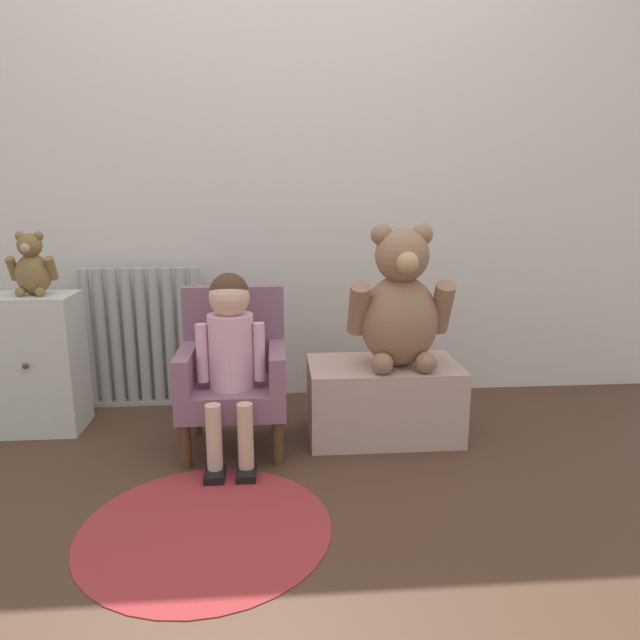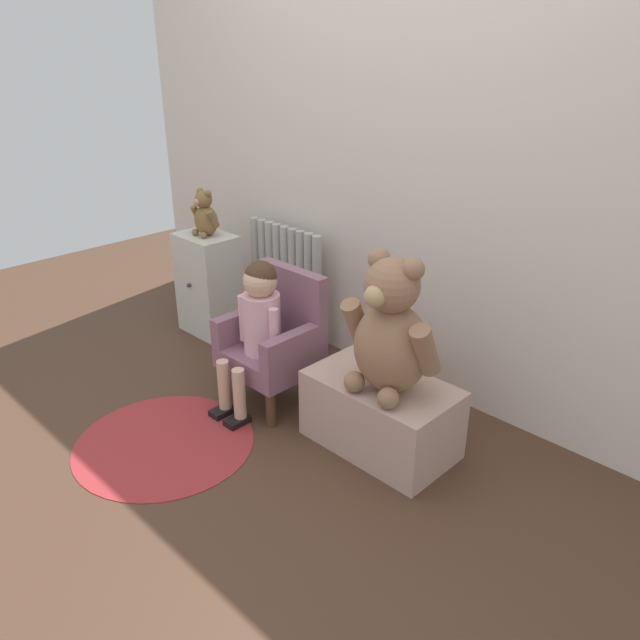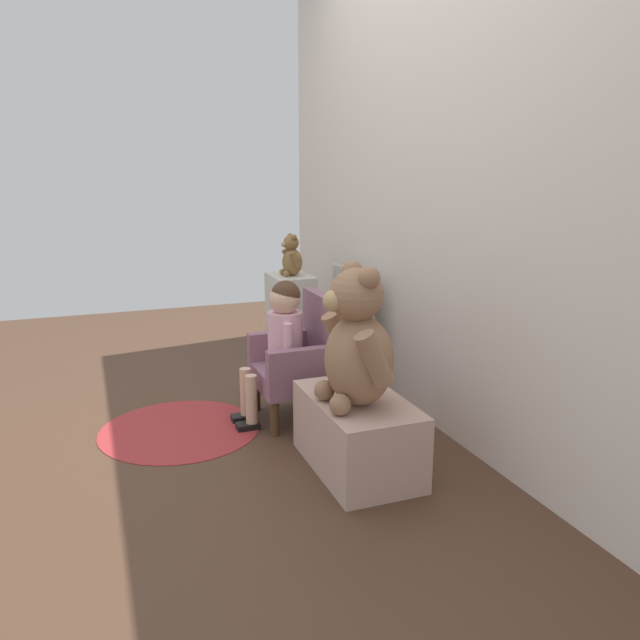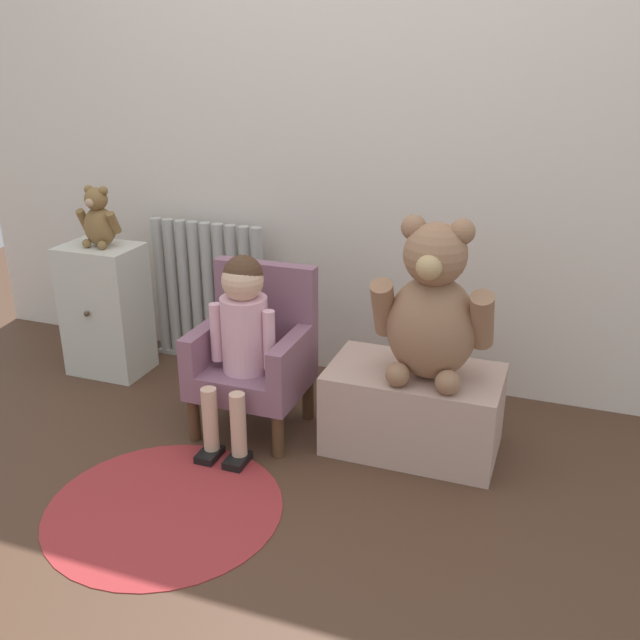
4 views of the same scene
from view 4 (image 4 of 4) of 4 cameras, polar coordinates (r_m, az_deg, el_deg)
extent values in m
plane|color=#492F21|center=(2.38, -5.41, -14.70)|extent=(6.00, 6.00, 0.00)
cube|color=beige|center=(2.94, 3.25, 17.64)|extent=(3.80, 0.05, 2.40)
cylinder|color=#ADAEA8|center=(3.38, -12.59, 2.73)|extent=(0.05, 0.05, 0.63)
cylinder|color=#ADAEA8|center=(3.35, -11.69, 2.62)|extent=(0.05, 0.05, 0.63)
cylinder|color=#ADAEA8|center=(3.32, -10.78, 2.51)|extent=(0.05, 0.05, 0.63)
cylinder|color=#ADAEA8|center=(3.29, -9.84, 2.40)|extent=(0.05, 0.05, 0.63)
cylinder|color=#ADAEA8|center=(3.26, -8.89, 2.28)|extent=(0.05, 0.05, 0.63)
cylinder|color=#ADAEA8|center=(3.23, -7.93, 2.16)|extent=(0.05, 0.05, 0.63)
cylinder|color=#ADAEA8|center=(3.20, -6.94, 2.04)|extent=(0.05, 0.05, 0.63)
cylinder|color=#ADAEA8|center=(3.18, -5.95, 1.91)|extent=(0.05, 0.05, 0.63)
cylinder|color=#ADAEA8|center=(3.15, -4.93, 1.79)|extent=(0.05, 0.05, 0.63)
cube|color=#ADAEA8|center=(3.38, -8.58, -2.96)|extent=(0.56, 0.05, 0.02)
cube|color=beige|center=(3.27, -16.73, 0.79)|extent=(0.33, 0.24, 0.58)
sphere|color=#4C3823|center=(3.16, -18.18, 0.48)|extent=(0.02, 0.02, 0.02)
cube|color=#84596C|center=(2.69, -5.51, -4.55)|extent=(0.40, 0.36, 0.10)
cube|color=#84596C|center=(2.73, -4.33, 1.05)|extent=(0.40, 0.06, 0.35)
cube|color=#84596C|center=(2.72, -8.87, -1.69)|extent=(0.06, 0.36, 0.14)
cube|color=#84596C|center=(2.58, -2.16, -2.75)|extent=(0.06, 0.36, 0.14)
cylinder|color=#4C331E|center=(2.71, -10.03, -7.81)|extent=(0.04, 0.04, 0.17)
cylinder|color=#4C331E|center=(2.58, -3.38, -9.20)|extent=(0.04, 0.04, 0.17)
cylinder|color=#4C331E|center=(2.94, -7.17, -5.18)|extent=(0.04, 0.04, 0.17)
cylinder|color=#4C331E|center=(2.82, -0.97, -6.29)|extent=(0.04, 0.04, 0.17)
cylinder|color=#E1ACBD|center=(2.58, -6.04, -1.13)|extent=(0.17, 0.17, 0.28)
sphere|color=#D8AD8E|center=(2.51, -6.22, 3.16)|extent=(0.15, 0.15, 0.15)
sphere|color=#472D1E|center=(2.51, -6.18, 3.60)|extent=(0.14, 0.14, 0.14)
cylinder|color=#D8AD8E|center=(2.57, -8.78, -7.85)|extent=(0.06, 0.06, 0.24)
cube|color=black|center=(2.62, -8.82, -10.61)|extent=(0.07, 0.11, 0.03)
cylinder|color=#D8AD8E|center=(2.52, -6.56, -8.31)|extent=(0.06, 0.06, 0.24)
cube|color=black|center=(2.58, -6.63, -11.11)|extent=(0.07, 0.11, 0.03)
cylinder|color=#E1ACBD|center=(2.61, -8.30, -0.98)|extent=(0.04, 0.04, 0.22)
cylinder|color=#E1ACBD|center=(2.53, -4.09, -1.61)|extent=(0.04, 0.04, 0.22)
cube|color=tan|center=(2.62, 7.46, -7.10)|extent=(0.61, 0.36, 0.31)
ellipsoid|color=#92694C|center=(2.44, 8.93, -0.58)|extent=(0.31, 0.27, 0.36)
sphere|color=#92694C|center=(2.35, 9.22, 5.21)|extent=(0.21, 0.21, 0.21)
sphere|color=tan|center=(2.26, 8.72, 4.20)|extent=(0.08, 0.08, 0.08)
sphere|color=#92694C|center=(2.35, 7.51, 7.35)|extent=(0.08, 0.08, 0.08)
sphere|color=#92694C|center=(2.33, 11.32, 6.94)|extent=(0.08, 0.08, 0.08)
cylinder|color=#92694C|center=(2.44, 5.13, 0.99)|extent=(0.08, 0.16, 0.22)
cylinder|color=#92694C|center=(2.39, 12.83, 0.00)|extent=(0.08, 0.16, 0.22)
sphere|color=#92694C|center=(2.42, 6.21, -4.36)|extent=(0.08, 0.08, 0.08)
sphere|color=#92694C|center=(2.39, 10.17, -4.93)|extent=(0.08, 0.08, 0.08)
ellipsoid|color=brown|center=(3.16, -17.18, 7.15)|extent=(0.14, 0.12, 0.17)
sphere|color=brown|center=(3.13, -17.49, 9.21)|extent=(0.10, 0.10, 0.10)
sphere|color=tan|center=(3.10, -17.94, 8.90)|extent=(0.04, 0.04, 0.04)
sphere|color=brown|center=(3.15, -18.02, 9.89)|extent=(0.04, 0.04, 0.04)
sphere|color=brown|center=(3.11, -16.96, 9.86)|extent=(0.04, 0.04, 0.04)
cylinder|color=brown|center=(3.20, -18.39, 7.62)|extent=(0.04, 0.07, 0.10)
cylinder|color=brown|center=(3.11, -16.17, 7.49)|extent=(0.04, 0.07, 0.10)
sphere|color=brown|center=(3.16, -18.16, 5.84)|extent=(0.04, 0.04, 0.04)
sphere|color=brown|center=(3.12, -17.04, 5.75)|extent=(0.04, 0.04, 0.04)
cylinder|color=maroon|center=(2.41, -12.34, -14.45)|extent=(0.76, 0.76, 0.01)
camera|label=1|loc=(0.99, -59.37, -14.71)|focal=32.00mm
camera|label=2|loc=(1.05, 84.39, 12.93)|focal=35.00mm
camera|label=3|loc=(2.14, 73.14, 1.34)|focal=35.00mm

